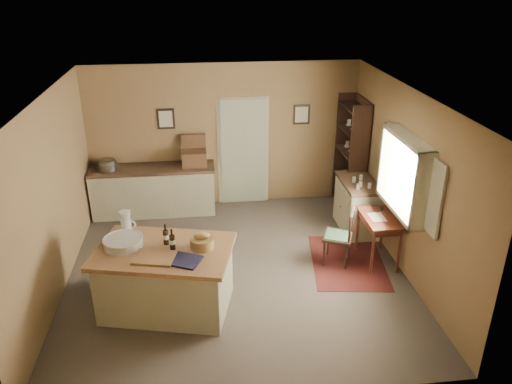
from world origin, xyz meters
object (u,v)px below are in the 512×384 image
at_px(shelving_unit, 353,155).
at_px(desk_chair, 338,237).
at_px(sideboard, 154,188).
at_px(work_island, 165,277).
at_px(writing_desk, 379,223).
at_px(right_cabinet, 357,205).

bearing_deg(shelving_unit, desk_chair, -112.09).
relative_size(sideboard, shelving_unit, 1.07).
height_order(work_island, writing_desk, work_island).
bearing_deg(work_island, right_cabinet, 43.82).
relative_size(work_island, sideboard, 0.86).
bearing_deg(desk_chair, sideboard, 168.66).
bearing_deg(shelving_unit, work_island, -140.62).
distance_m(work_island, desk_chair, 2.71).
relative_size(sideboard, desk_chair, 2.53).
relative_size(desk_chair, right_cabinet, 0.86).
relative_size(work_island, shelving_unit, 0.93).
height_order(work_island, shelving_unit, shelving_unit).
height_order(writing_desk, right_cabinet, right_cabinet).
xyz_separation_m(sideboard, right_cabinet, (3.54, -1.10, -0.02)).
xyz_separation_m(work_island, shelving_unit, (3.36, 2.76, 0.57)).
bearing_deg(writing_desk, sideboard, 148.66).
xyz_separation_m(sideboard, desk_chair, (2.91, -2.13, -0.03)).
bearing_deg(writing_desk, work_island, -165.95).
xyz_separation_m(writing_desk, desk_chair, (-0.63, 0.03, -0.22)).
height_order(work_island, sideboard, work_island).
bearing_deg(work_island, writing_desk, 27.77).
bearing_deg(sideboard, shelving_unit, -3.10).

